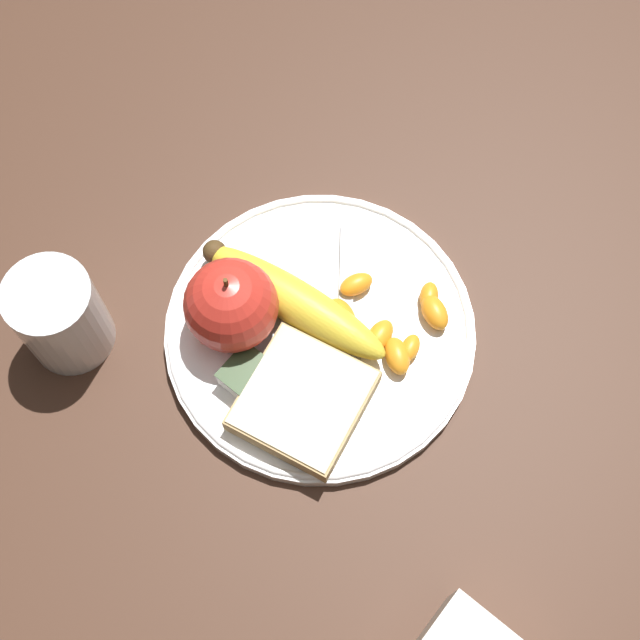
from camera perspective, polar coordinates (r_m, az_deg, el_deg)
ground_plane at (r=0.75m, az=0.00°, el=-0.95°), size 3.00×3.00×0.00m
plate at (r=0.75m, az=0.00°, el=-0.72°), size 0.26×0.26×0.01m
juice_glass at (r=0.74m, az=-16.24°, el=0.16°), size 0.07×0.07×0.09m
apple at (r=0.71m, az=-5.72°, el=0.94°), size 0.08×0.08×0.09m
banana at (r=0.73m, az=-1.79°, el=1.35°), size 0.05×0.18×0.04m
bread_slice at (r=0.71m, az=-1.08°, el=-5.18°), size 0.11×0.11×0.02m
fork at (r=0.74m, az=1.63°, el=-1.06°), size 0.15×0.12×0.00m
jam_packet at (r=0.72m, az=-4.79°, el=-3.44°), size 0.04×0.03×0.02m
orange_segment_0 at (r=0.73m, az=3.82°, el=-1.04°), size 0.03×0.02×0.02m
orange_segment_1 at (r=0.74m, az=1.41°, el=0.22°), size 0.03×0.04×0.02m
orange_segment_2 at (r=0.75m, az=2.54°, el=2.14°), size 0.03×0.03×0.02m
orange_segment_3 at (r=0.75m, az=6.99°, el=1.52°), size 0.03×0.03×0.01m
orange_segment_4 at (r=0.73m, az=4.96°, el=-2.31°), size 0.04×0.04×0.02m
orange_segment_5 at (r=0.75m, az=7.35°, el=0.50°), size 0.03×0.04×0.02m
orange_segment_6 at (r=0.73m, az=5.78°, el=-1.80°), size 0.03×0.02×0.01m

